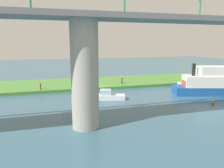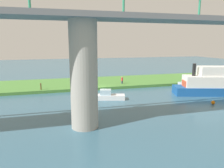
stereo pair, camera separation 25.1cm
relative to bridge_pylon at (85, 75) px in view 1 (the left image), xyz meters
name	(u,v)px [view 1 (the left image)]	position (x,y,z in m)	size (l,w,h in m)	color
ground_plane	(98,90)	(-4.70, -16.03, -5.15)	(160.00, 160.00, 0.00)	#386075
grassy_bank	(91,83)	(-4.70, -22.03, -4.90)	(80.00, 12.00, 0.50)	#4C8438
bridge_pylon	(85,75)	(0.00, 0.00, 0.00)	(2.62, 2.62, 10.29)	#9E998E
bridge_span	(83,13)	(0.00, -0.02, 5.64)	(64.12, 4.30, 3.25)	slate
person_on_bank	(122,80)	(-9.94, -18.50, -3.94)	(0.49, 0.49, 1.39)	#2D334C
mooring_post	(41,87)	(4.82, -17.02, -4.11)	(0.20, 0.20, 1.08)	brown
riverboat_paddlewheel	(207,83)	(-21.01, -8.42, -3.30)	(10.26, 5.91, 4.98)	#195199
pontoon_yellow	(109,96)	(-4.94, -9.63, -4.62)	(4.67, 2.67, 1.47)	white
houseboat_blue	(184,86)	(-19.97, -13.04, -4.69)	(3.93, 1.68, 1.28)	red
marker_buoy	(213,102)	(-17.91, -3.31, -4.90)	(0.50, 0.50, 0.50)	orange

